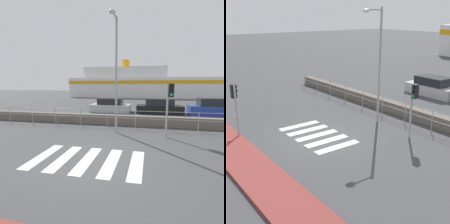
{
  "view_description": "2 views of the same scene",
  "coord_description": "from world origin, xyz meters",
  "views": [
    {
      "loc": [
        1.74,
        -5.75,
        2.72
      ],
      "look_at": [
        0.08,
        2.0,
        1.5
      ],
      "focal_mm": 28.0,
      "sensor_mm": 36.0,
      "label": 1
    },
    {
      "loc": [
        12.23,
        -8.04,
        6.05
      ],
      "look_at": [
        0.06,
        1.0,
        1.2
      ],
      "focal_mm": 50.0,
      "sensor_mm": 36.0,
      "label": 2
    }
  ],
  "objects": [
    {
      "name": "parked_car_black",
      "position": [
        2.73,
        11.7,
        0.62
      ],
      "size": [
        4.35,
        1.73,
        1.45
      ],
      "color": "black",
      "rests_on": "ground_plane"
    },
    {
      "name": "parked_car_blue",
      "position": [
        7.49,
        11.7,
        0.66
      ],
      "size": [
        4.23,
        1.77,
        1.56
      ],
      "color": "#233D9E",
      "rests_on": "ground_plane"
    },
    {
      "name": "harbor_fence",
      "position": [
        0.0,
        5.14,
        0.77
      ],
      "size": [
        20.37,
        0.04,
        1.18
      ],
      "color": "#9EA0A3",
      "rests_on": "ground_plane"
    },
    {
      "name": "seawall",
      "position": [
        0.0,
        6.02,
        0.33
      ],
      "size": [
        22.59,
        0.55,
        0.67
      ],
      "color": "#6B6056",
      "rests_on": "ground_plane"
    },
    {
      "name": "crosswalk",
      "position": [
        -0.42,
        0.0,
        0.0
      ],
      "size": [
        4.05,
        2.4,
        0.01
      ],
      "color": "silver",
      "rests_on": "ground_plane"
    },
    {
      "name": "streetlamp",
      "position": [
        -0.09,
        3.71,
        3.93
      ],
      "size": [
        0.32,
        1.35,
        6.34
      ],
      "color": "#9EA0A3",
      "rests_on": "ground_plane"
    },
    {
      "name": "parked_car_silver",
      "position": [
        -2.15,
        11.7,
        0.6
      ],
      "size": [
        4.04,
        1.88,
        1.42
      ],
      "color": "#BCBCC1",
      "rests_on": "ground_plane"
    },
    {
      "name": "ferry_boat",
      "position": [
        -0.78,
        35.91,
        2.86
      ],
      "size": [
        32.59,
        8.82,
        8.54
      ],
      "color": "white",
      "rests_on": "ground_plane"
    },
    {
      "name": "ground_plane",
      "position": [
        0.0,
        0.0,
        0.0
      ],
      "size": [
        160.0,
        160.0,
        0.0
      ],
      "primitive_type": "plane",
      "color": "#424244"
    },
    {
      "name": "traffic_light_far",
      "position": [
        2.76,
        3.54,
        2.06
      ],
      "size": [
        0.34,
        0.32,
        2.8
      ],
      "color": "#9EA0A3",
      "rests_on": "ground_plane"
    }
  ]
}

